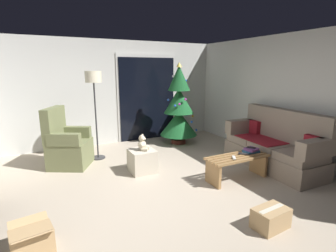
# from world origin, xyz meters

# --- Properties ---
(ground_plane) EXTENTS (7.00, 7.00, 0.00)m
(ground_plane) POSITION_xyz_m (0.00, 0.00, 0.00)
(ground_plane) COLOR #B2A38E
(wall_back) EXTENTS (5.72, 0.12, 2.50)m
(wall_back) POSITION_xyz_m (0.00, 3.06, 1.25)
(wall_back) COLOR silver
(wall_back) RESTS_ON ground
(wall_right) EXTENTS (0.12, 6.00, 2.50)m
(wall_right) POSITION_xyz_m (2.86, 0.00, 1.25)
(wall_right) COLOR silver
(wall_right) RESTS_ON ground
(patio_door_frame) EXTENTS (1.60, 0.02, 2.20)m
(patio_door_frame) POSITION_xyz_m (0.97, 2.99, 1.10)
(patio_door_frame) COLOR silver
(patio_door_frame) RESTS_ON ground
(patio_door_glass) EXTENTS (1.50, 0.02, 2.10)m
(patio_door_glass) POSITION_xyz_m (0.97, 2.97, 1.05)
(patio_door_glass) COLOR black
(patio_door_glass) RESTS_ON ground
(couch) EXTENTS (0.87, 1.98, 1.08)m
(couch) POSITION_xyz_m (2.32, 0.01, 0.40)
(couch) COLOR gray
(couch) RESTS_ON ground
(coffee_table) EXTENTS (1.10, 0.40, 0.41)m
(coffee_table) POSITION_xyz_m (1.28, -0.11, 0.27)
(coffee_table) COLOR #9E7547
(coffee_table) RESTS_ON ground
(remote_white) EXTENTS (0.12, 0.15, 0.02)m
(remote_white) POSITION_xyz_m (1.15, -0.17, 0.42)
(remote_white) COLOR silver
(remote_white) RESTS_ON coffee_table
(remote_graphite) EXTENTS (0.14, 0.14, 0.02)m
(remote_graphite) POSITION_xyz_m (1.42, -0.10, 0.42)
(remote_graphite) COLOR #333338
(remote_graphite) RESTS_ON coffee_table
(book_stack) EXTENTS (0.26, 0.22, 0.08)m
(book_stack) POSITION_xyz_m (1.62, -0.08, 0.45)
(book_stack) COLOR #285684
(book_stack) RESTS_ON coffee_table
(cell_phone) EXTENTS (0.13, 0.16, 0.01)m
(cell_phone) POSITION_xyz_m (1.62, -0.07, 0.50)
(cell_phone) COLOR black
(cell_phone) RESTS_ON book_stack
(christmas_tree) EXTENTS (0.91, 0.91, 1.98)m
(christmas_tree) POSITION_xyz_m (1.47, 2.21, 0.88)
(christmas_tree) COLOR #4C1E19
(christmas_tree) RESTS_ON ground
(armchair) EXTENTS (0.93, 0.93, 1.13)m
(armchair) POSITION_xyz_m (-1.17, 1.84, 0.40)
(armchair) COLOR olive
(armchair) RESTS_ON ground
(floor_lamp) EXTENTS (0.32, 0.32, 1.78)m
(floor_lamp) POSITION_xyz_m (-0.57, 2.00, 1.51)
(floor_lamp) COLOR #2D2D30
(floor_lamp) RESTS_ON ground
(ottoman) EXTENTS (0.44, 0.44, 0.41)m
(ottoman) POSITION_xyz_m (-0.01, 0.91, 0.20)
(ottoman) COLOR beige
(ottoman) RESTS_ON ground
(teddy_bear_cream) EXTENTS (0.22, 0.21, 0.29)m
(teddy_bear_cream) POSITION_xyz_m (-0.00, 0.91, 0.53)
(teddy_bear_cream) COLOR beige
(teddy_bear_cream) RESTS_ON ottoman
(cardboard_box_open_near_shelf) EXTENTS (0.43, 0.47, 0.31)m
(cardboard_box_open_near_shelf) POSITION_xyz_m (-1.78, -0.55, 0.14)
(cardboard_box_open_near_shelf) COLOR tan
(cardboard_box_open_near_shelf) RESTS_ON ground
(cardboard_box_taped_mid_floor) EXTENTS (0.43, 0.30, 0.25)m
(cardboard_box_taped_mid_floor) POSITION_xyz_m (0.71, -1.34, 0.12)
(cardboard_box_taped_mid_floor) COLOR tan
(cardboard_box_taped_mid_floor) RESTS_ON ground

